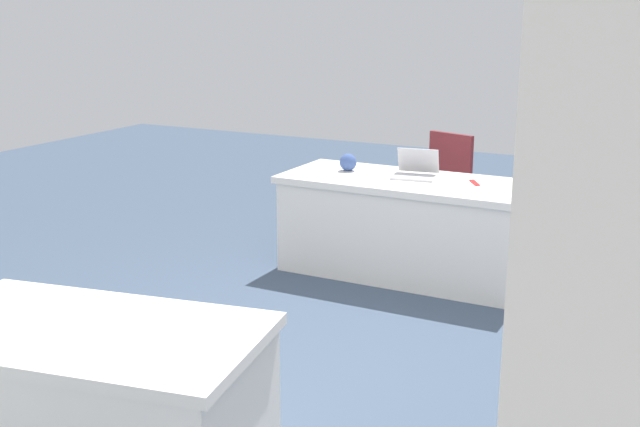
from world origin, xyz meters
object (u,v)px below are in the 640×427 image
(table_foreground, at_px, (406,226))
(yarn_ball, at_px, (348,162))
(laptop_silver, at_px, (415,172))
(table_mid_right, at_px, (93,411))
(scissors_red, at_px, (475,183))
(chair_tucked_left, at_px, (459,180))

(table_foreground, distance_m, yarn_ball, 0.68)
(laptop_silver, height_order, yarn_ball, laptop_silver)
(table_foreground, bearing_deg, laptop_silver, -109.84)
(table_mid_right, relative_size, scissors_red, 8.56)
(chair_tucked_left, bearing_deg, table_mid_right, -74.94)
(table_foreground, relative_size, laptop_silver, 5.28)
(table_mid_right, height_order, laptop_silver, laptop_silver)
(table_foreground, distance_m, chair_tucked_left, 0.96)
(table_foreground, bearing_deg, yarn_ball, -7.60)
(yarn_ball, distance_m, scissors_red, 1.01)
(table_foreground, bearing_deg, scissors_red, -170.33)
(yarn_ball, bearing_deg, chair_tucked_left, -125.94)
(table_foreground, relative_size, chair_tucked_left, 1.93)
(yarn_ball, height_order, scissors_red, yarn_ball)
(laptop_silver, bearing_deg, table_foreground, 61.68)
(chair_tucked_left, distance_m, scissors_red, 0.95)
(laptop_silver, height_order, scissors_red, laptop_silver)
(table_foreground, height_order, chair_tucked_left, chair_tucked_left)
(table_foreground, height_order, laptop_silver, laptop_silver)
(scissors_red, bearing_deg, chair_tucked_left, 173.54)
(table_mid_right, relative_size, chair_tucked_left, 1.58)
(laptop_silver, relative_size, scissors_red, 1.98)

